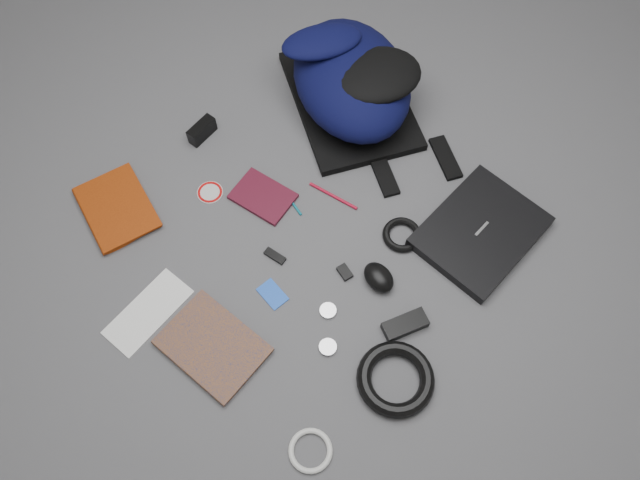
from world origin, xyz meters
TOP-DOWN VIEW (x-y plane):
  - ground at (0.00, 0.00)m, footprint 4.00×4.00m
  - backpack at (0.38, 0.33)m, footprint 0.52×0.61m
  - laptop at (0.37, -0.25)m, footprint 0.37×0.31m
  - textbook_red at (-0.48, 0.45)m, footprint 0.21×0.26m
  - comic_book at (-0.49, -0.09)m, footprint 0.24×0.29m
  - envelope at (-0.48, 0.12)m, footprint 0.25×0.16m
  - dvd_case at (-0.04, 0.22)m, footprint 0.17×0.20m
  - compact_camera at (-0.06, 0.51)m, footprint 0.10×0.05m
  - sticker_disc at (-0.15, 0.32)m, footprint 0.10×0.10m
  - pen_teal at (0.02, 0.16)m, footprint 0.02×0.12m
  - pen_red at (0.12, 0.10)m, footprint 0.06×0.15m
  - id_badge at (-0.19, -0.04)m, footprint 0.06×0.08m
  - usb_black at (-0.12, 0.04)m, footprint 0.04×0.07m
  - key_fob at (-0.00, -0.11)m, footprint 0.03×0.05m
  - mouse at (0.05, -0.19)m, footprint 0.07×0.10m
  - headphone_left at (-0.17, -0.25)m, footprint 0.05×0.05m
  - headphone_right at (-0.11, -0.17)m, footprint 0.05×0.05m
  - cable_coil at (0.19, -0.12)m, footprint 0.13×0.13m
  - power_brick at (0.02, -0.33)m, footprint 0.13×0.08m
  - power_cord_coil at (-0.09, -0.42)m, footprint 0.20×0.20m
  - white_cable_coil at (-0.36, -0.42)m, footprint 0.11×0.11m

SIDE VIEW (x-z plane):
  - ground at x=0.00m, z-range 0.00..0.00m
  - sticker_disc at x=-0.15m, z-range 0.00..0.00m
  - id_badge at x=-0.19m, z-range 0.00..0.00m
  - envelope at x=-0.48m, z-range 0.00..0.00m
  - pen_teal at x=0.02m, z-range 0.00..0.01m
  - pen_red at x=0.12m, z-range 0.00..0.01m
  - headphone_right at x=-0.11m, z-range 0.00..0.01m
  - headphone_left at x=-0.17m, z-range 0.00..0.01m
  - usb_black at x=-0.12m, z-range 0.00..0.01m
  - key_fob at x=0.00m, z-range 0.00..0.01m
  - dvd_case at x=-0.04m, z-range 0.00..0.01m
  - white_cable_coil at x=-0.36m, z-range 0.00..0.01m
  - comic_book at x=-0.49m, z-range 0.00..0.02m
  - cable_coil at x=0.19m, z-range 0.00..0.02m
  - textbook_red at x=-0.48m, z-range 0.00..0.03m
  - power_brick at x=0.02m, z-range 0.00..0.03m
  - laptop at x=0.37m, z-range 0.00..0.03m
  - power_cord_coil at x=-0.09m, z-range 0.00..0.04m
  - mouse at x=0.05m, z-range 0.00..0.05m
  - compact_camera at x=-0.06m, z-range 0.00..0.05m
  - backpack at x=0.38m, z-range 0.00..0.22m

